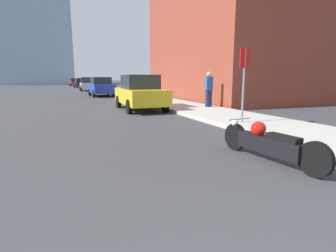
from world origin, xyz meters
TOP-DOWN VIEW (x-y plane):
  - sidewalk at (5.77, 40.00)m, footprint 2.83×240.00m
  - brick_storefront at (12.57, 17.19)m, footprint 10.36×12.27m
  - motorcycle at (3.18, 4.16)m, footprint 0.62×2.49m
  - parked_car_yellow at (3.35, 13.24)m, footprint 2.05×4.46m
  - parked_car_blue at (3.13, 24.50)m, footprint 1.96×4.40m
  - parked_car_silver at (3.10, 35.57)m, footprint 1.97×4.38m
  - parked_car_black at (3.18, 47.74)m, footprint 2.08×4.63m
  - parked_car_red at (3.01, 59.48)m, footprint 2.22×4.26m
  - stop_sign at (5.12, 7.39)m, footprint 0.57×0.26m
  - pedestrian at (6.61, 11.95)m, footprint 0.36×0.25m

SIDE VIEW (x-z plane):
  - sidewalk at x=5.77m, z-range 0.00..0.15m
  - motorcycle at x=3.18m, z-range 0.00..0.74m
  - parked_car_red at x=3.01m, z-range 0.00..1.61m
  - parked_car_black at x=3.18m, z-range 0.00..1.62m
  - parked_car_blue at x=3.13m, z-range 0.00..1.69m
  - parked_car_silver at x=3.10m, z-range 0.00..1.72m
  - parked_car_yellow at x=3.35m, z-range -0.01..1.76m
  - pedestrian at x=6.61m, z-range 0.18..1.95m
  - stop_sign at x=5.12m, z-range 0.58..2.95m
  - brick_storefront at x=12.57m, z-range 0.00..8.73m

